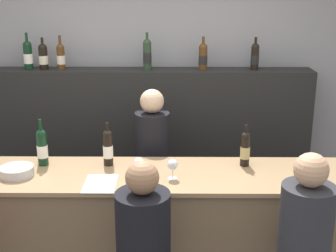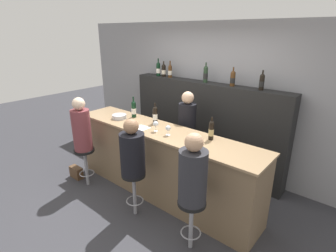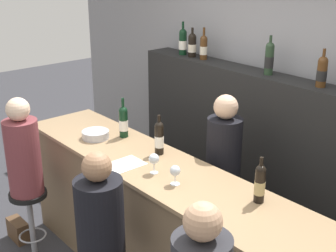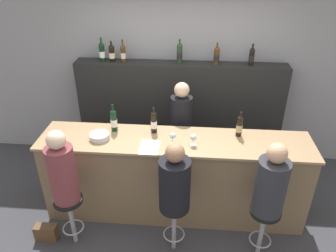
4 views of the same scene
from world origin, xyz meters
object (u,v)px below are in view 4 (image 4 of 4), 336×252
at_px(wine_bottle_counter_0, 114,120).
at_px(wine_bottle_backbar_4, 217,55).
at_px(wine_bottle_backbar_0, 102,52).
at_px(wine_glass_0, 173,136).
at_px(bar_stool_left, 70,209).
at_px(wine_bottle_backbar_1, 112,53).
at_px(wine_bottle_counter_1, 154,122).
at_px(wine_bottle_backbar_5, 252,56).
at_px(bar_stool_middle, 174,215).
at_px(guest_seated_middle, 175,181).
at_px(guest_seated_right, 271,184).
at_px(handbag, 46,232).
at_px(wine_glass_1, 193,138).
at_px(wine_bottle_backbar_3, 180,53).
at_px(wine_bottle_counter_2, 239,126).
at_px(bartender, 181,139).
at_px(bar_stool_right, 264,221).
at_px(metal_bowl, 99,136).
at_px(guest_seated_left, 62,171).
at_px(wine_bottle_backbar_2, 123,53).

relative_size(wine_bottle_counter_0, wine_bottle_backbar_4, 1.17).
distance_m(wine_bottle_counter_0, wine_bottle_backbar_0, 1.19).
distance_m(wine_glass_0, bar_stool_left, 1.40).
bearing_deg(wine_bottle_backbar_1, wine_bottle_counter_1, -55.23).
xyz_separation_m(wine_bottle_counter_0, wine_bottle_backbar_5, (1.69, 1.01, 0.51)).
relative_size(bar_stool_middle, guest_seated_middle, 0.85).
xyz_separation_m(wine_bottle_backbar_1, guest_seated_right, (1.95, -1.77, -0.72)).
distance_m(wine_bottle_counter_0, handbag, 1.54).
bearing_deg(wine_glass_1, wine_bottle_backbar_3, 100.35).
xyz_separation_m(wine_bottle_counter_2, wine_bottle_backbar_0, (-1.84, 1.01, 0.53)).
bearing_deg(bartender, bar_stool_right, -51.37).
bearing_deg(wine_bottle_backbar_1, wine_glass_1, -47.02).
distance_m(metal_bowl, guest_seated_left, 0.62).
xyz_separation_m(wine_bottle_backbar_1, bartender, (1.01, -0.59, -1.00)).
bearing_deg(wine_glass_1, wine_bottle_backbar_2, 128.84).
height_order(wine_glass_0, bartender, bartender).
bearing_deg(wine_bottle_counter_1, wine_glass_1, -27.86).
distance_m(bar_stool_left, bartender, 1.68).
xyz_separation_m(bar_stool_left, guest_seated_left, (0.00, 0.00, 0.53)).
bearing_deg(wine_bottle_backbar_0, handbag, -101.75).
bearing_deg(handbag, wine_glass_0, 19.49).
relative_size(wine_bottle_backbar_4, guest_seated_middle, 0.39).
height_order(wine_bottle_backbar_1, bar_stool_right, wine_bottle_backbar_1).
xyz_separation_m(wine_bottle_backbar_2, metal_bowl, (-0.07, -1.21, -0.61)).
relative_size(wine_bottle_backbar_1, wine_bottle_backbar_4, 0.97).
xyz_separation_m(wine_bottle_backbar_0, guest_seated_left, (-0.03, -1.77, -0.71)).
height_order(wine_bottle_backbar_0, wine_bottle_backbar_2, wine_bottle_backbar_0).
bearing_deg(wine_bottle_backbar_3, wine_glass_1, -79.65).
xyz_separation_m(wine_bottle_backbar_4, bartender, (-0.44, -0.59, -1.00)).
height_order(wine_bottle_backbar_2, bar_stool_middle, wine_bottle_backbar_2).
relative_size(wine_bottle_counter_1, wine_bottle_backbar_2, 1.05).
relative_size(wine_glass_0, bar_stool_middle, 0.23).
xyz_separation_m(wine_bottle_backbar_5, guest_seated_left, (-2.08, -1.77, -0.70)).
xyz_separation_m(wine_bottle_counter_2, guest_seated_left, (-1.86, -0.76, -0.19)).
bearing_deg(bar_stool_middle, wine_bottle_counter_1, 111.43).
xyz_separation_m(wine_bottle_counter_0, wine_glass_0, (0.72, -0.25, -0.03)).
distance_m(wine_bottle_backbar_0, metal_bowl, 1.38).
height_order(wine_bottle_backbar_5, guest_seated_middle, wine_bottle_backbar_5).
height_order(wine_bottle_counter_2, bar_stool_right, wine_bottle_counter_2).
distance_m(wine_glass_0, bar_stool_right, 1.33).
distance_m(wine_bottle_backbar_5, guest_seated_right, 1.91).
relative_size(metal_bowl, bar_stool_left, 0.36).
relative_size(wine_bottle_counter_2, wine_bottle_backbar_4, 1.05).
xyz_separation_m(wine_bottle_backbar_4, guest_seated_left, (-1.61, -1.77, -0.70)).
relative_size(wine_bottle_backbar_1, wine_bottle_backbar_5, 0.98).
height_order(wine_bottle_counter_1, bar_stool_left, wine_bottle_counter_1).
xyz_separation_m(wine_bottle_backbar_3, wine_glass_0, (-0.00, -1.26, -0.56)).
relative_size(bar_stool_left, guest_seated_middle, 0.85).
bearing_deg(wine_bottle_counter_1, wine_bottle_backbar_0, 129.72).
height_order(wine_bottle_backbar_0, guest_seated_left, wine_bottle_backbar_0).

